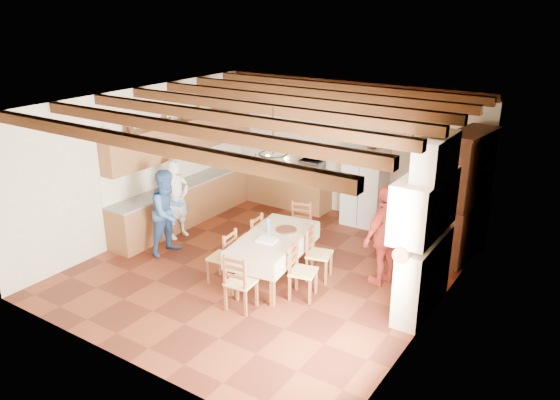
# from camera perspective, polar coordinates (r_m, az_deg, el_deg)

# --- Properties ---
(floor) EXTENTS (6.00, 6.50, 0.02)m
(floor) POSITION_cam_1_polar(r_m,az_deg,el_deg) (9.98, -1.44, -7.19)
(floor) COLOR #481C11
(floor) RESTS_ON ground
(ceiling) EXTENTS (6.00, 6.50, 0.02)m
(ceiling) POSITION_cam_1_polar(r_m,az_deg,el_deg) (8.99, -1.61, 10.14)
(ceiling) COLOR silver
(ceiling) RESTS_ON ground
(wall_back) EXTENTS (6.00, 0.02, 3.00)m
(wall_back) POSITION_cam_1_polar(r_m,az_deg,el_deg) (12.08, 7.37, 5.29)
(wall_back) COLOR beige
(wall_back) RESTS_ON ground
(wall_front) EXTENTS (6.00, 0.02, 3.00)m
(wall_front) POSITION_cam_1_polar(r_m,az_deg,el_deg) (7.16, -16.66, -6.26)
(wall_front) COLOR beige
(wall_front) RESTS_ON ground
(wall_left) EXTENTS (0.02, 6.50, 3.00)m
(wall_left) POSITION_cam_1_polar(r_m,az_deg,el_deg) (11.29, -14.20, 3.77)
(wall_left) COLOR beige
(wall_left) RESTS_ON ground
(wall_right) EXTENTS (0.02, 6.50, 3.00)m
(wall_right) POSITION_cam_1_polar(r_m,az_deg,el_deg) (8.15, 16.16, -2.88)
(wall_right) COLOR beige
(wall_right) RESTS_ON ground
(ceiling_beams) EXTENTS (6.00, 6.30, 0.16)m
(ceiling_beams) POSITION_cam_1_polar(r_m,az_deg,el_deg) (9.01, -1.60, 9.51)
(ceiling_beams) COLOR #39220B
(ceiling_beams) RESTS_ON ground
(lower_cabinets_left) EXTENTS (0.60, 4.30, 0.86)m
(lower_cabinets_left) POSITION_cam_1_polar(r_m,az_deg,el_deg) (12.11, -9.16, -0.07)
(lower_cabinets_left) COLOR brown
(lower_cabinets_left) RESTS_ON ground
(lower_cabinets_back) EXTENTS (2.30, 0.60, 0.86)m
(lower_cabinets_back) POSITION_cam_1_polar(r_m,az_deg,el_deg) (12.86, 0.35, 1.41)
(lower_cabinets_back) COLOR brown
(lower_cabinets_back) RESTS_ON ground
(countertop_left) EXTENTS (0.62, 4.30, 0.04)m
(countertop_left) POSITION_cam_1_polar(r_m,az_deg,el_deg) (11.96, -9.27, 1.95)
(countertop_left) COLOR slate
(countertop_left) RESTS_ON lower_cabinets_left
(countertop_back) EXTENTS (2.34, 0.62, 0.04)m
(countertop_back) POSITION_cam_1_polar(r_m,az_deg,el_deg) (12.72, 0.35, 3.33)
(countertop_back) COLOR slate
(countertop_back) RESTS_ON lower_cabinets_back
(backsplash_left) EXTENTS (0.03, 4.30, 0.60)m
(backsplash_left) POSITION_cam_1_polar(r_m,az_deg,el_deg) (12.06, -10.37, 3.62)
(backsplash_left) COLOR white
(backsplash_left) RESTS_ON ground
(backsplash_back) EXTENTS (2.30, 0.03, 0.60)m
(backsplash_back) POSITION_cam_1_polar(r_m,az_deg,el_deg) (12.86, 1.05, 5.00)
(backsplash_back) COLOR white
(backsplash_back) RESTS_ON ground
(upper_cabinets) EXTENTS (0.35, 4.20, 0.70)m
(upper_cabinets) POSITION_cam_1_polar(r_m,az_deg,el_deg) (11.78, -9.99, 6.53)
(upper_cabinets) COLOR brown
(upper_cabinets) RESTS_ON ground
(fireplace) EXTENTS (0.56, 1.60, 2.80)m
(fireplace) POSITION_cam_1_polar(r_m,az_deg,el_deg) (8.44, 14.65, -2.64)
(fireplace) COLOR beige
(fireplace) RESTS_ON ground
(wall_picture) EXTENTS (0.34, 0.03, 0.42)m
(wall_picture) POSITION_cam_1_polar(r_m,az_deg,el_deg) (11.39, 14.41, 5.73)
(wall_picture) COLOR black
(wall_picture) RESTS_ON ground
(refrigerator) EXTENTS (0.85, 0.71, 1.68)m
(refrigerator) POSITION_cam_1_polar(r_m,az_deg,el_deg) (11.76, 8.92, 1.44)
(refrigerator) COLOR white
(refrigerator) RESTS_ON floor
(hutch) EXTENTS (0.73, 1.40, 2.42)m
(hutch) POSITION_cam_1_polar(r_m,az_deg,el_deg) (10.51, 18.77, 0.41)
(hutch) COLOR #3B2513
(hutch) RESTS_ON floor
(dining_table) EXTENTS (1.19, 1.97, 0.81)m
(dining_table) POSITION_cam_1_polar(r_m,az_deg,el_deg) (9.31, -0.68, -4.24)
(dining_table) COLOR beige
(dining_table) RESTS_ON floor
(chandelier) EXTENTS (0.47, 0.47, 0.03)m
(chandelier) POSITION_cam_1_polar(r_m,az_deg,el_deg) (8.79, -0.72, 4.82)
(chandelier) COLOR black
(chandelier) RESTS_ON ground
(chair_left_near) EXTENTS (0.44, 0.46, 0.96)m
(chair_left_near) POSITION_cam_1_polar(r_m,az_deg,el_deg) (9.38, -6.08, -5.85)
(chair_left_near) COLOR maroon
(chair_left_near) RESTS_ON floor
(chair_left_far) EXTENTS (0.44, 0.46, 0.96)m
(chair_left_far) POSITION_cam_1_polar(r_m,az_deg,el_deg) (9.98, -3.25, -4.09)
(chair_left_far) COLOR maroon
(chair_left_far) RESTS_ON floor
(chair_right_near) EXTENTS (0.49, 0.50, 0.96)m
(chair_right_near) POSITION_cam_1_polar(r_m,az_deg,el_deg) (8.87, 2.45, -7.39)
(chair_right_near) COLOR maroon
(chair_right_near) RESTS_ON floor
(chair_right_far) EXTENTS (0.49, 0.51, 0.96)m
(chair_right_far) POSITION_cam_1_polar(r_m,az_deg,el_deg) (9.45, 4.15, -5.57)
(chair_right_far) COLOR maroon
(chair_right_far) RESTS_ON floor
(chair_end_near) EXTENTS (0.46, 0.44, 0.96)m
(chair_end_near) POSITION_cam_1_polar(r_m,az_deg,el_deg) (8.57, -4.12, -8.46)
(chair_end_near) COLOR maroon
(chair_end_near) RESTS_ON floor
(chair_end_far) EXTENTS (0.50, 0.48, 0.96)m
(chair_end_far) POSITION_cam_1_polar(r_m,az_deg,el_deg) (10.45, 1.96, -2.91)
(chair_end_far) COLOR maroon
(chair_end_far) RESTS_ON floor
(person_man) EXTENTS (0.45, 0.63, 1.62)m
(person_man) POSITION_cam_1_polar(r_m,az_deg,el_deg) (11.14, -10.72, 0.08)
(person_man) COLOR white
(person_man) RESTS_ON floor
(person_woman_blue) EXTENTS (0.69, 0.85, 1.65)m
(person_woman_blue) POSITION_cam_1_polar(r_m,az_deg,el_deg) (10.47, -11.58, -1.24)
(person_woman_blue) COLOR #3861A4
(person_woman_blue) RESTS_ON floor
(person_woman_red) EXTENTS (0.74, 1.11, 1.76)m
(person_woman_red) POSITION_cam_1_polar(r_m,az_deg,el_deg) (9.29, 11.02, -3.67)
(person_woman_red) COLOR #B23225
(person_woman_red) RESTS_ON floor
(microwave) EXTENTS (0.54, 0.37, 0.30)m
(microwave) POSITION_cam_1_polar(r_m,az_deg,el_deg) (12.29, 3.34, 3.50)
(microwave) COLOR silver
(microwave) RESTS_ON countertop_back
(fridge_vase) EXTENTS (0.33, 0.33, 0.28)m
(fridge_vase) POSITION_cam_1_polar(r_m,az_deg,el_deg) (11.45, 9.61, 6.00)
(fridge_vase) COLOR #3B2513
(fridge_vase) RESTS_ON refrigerator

